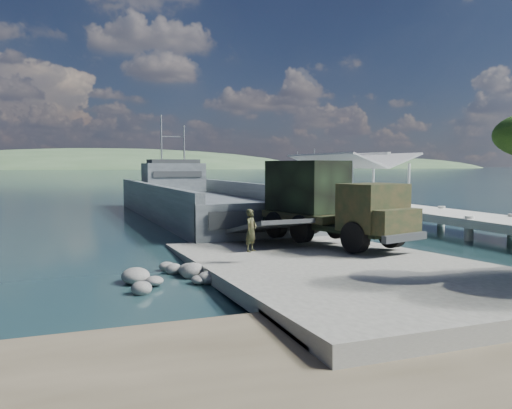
# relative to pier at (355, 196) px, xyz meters

# --- Properties ---
(ground) EXTENTS (1400.00, 1400.00, 0.00)m
(ground) POSITION_rel_pier_xyz_m (-13.00, -18.77, -1.60)
(ground) COLOR #173038
(ground) RESTS_ON ground
(boat_ramp) EXTENTS (10.00, 18.00, 0.50)m
(boat_ramp) POSITION_rel_pier_xyz_m (-13.00, -19.77, -1.35)
(boat_ramp) COLOR #65655C
(boat_ramp) RESTS_ON ground
(shoreline_rocks) EXTENTS (3.20, 5.60, 0.90)m
(shoreline_rocks) POSITION_rel_pier_xyz_m (-19.20, -18.27, -1.60)
(shoreline_rocks) COLOR #585956
(shoreline_rocks) RESTS_ON ground
(distant_headlands) EXTENTS (1000.00, 240.00, 48.00)m
(distant_headlands) POSITION_rel_pier_xyz_m (37.00, 541.23, -1.60)
(distant_headlands) COLOR #395635
(distant_headlands) RESTS_ON ground
(pier) EXTENTS (6.40, 44.00, 6.10)m
(pier) POSITION_rel_pier_xyz_m (0.00, 0.00, 0.00)
(pier) COLOR #A4A39A
(pier) RESTS_ON ground
(landing_craft) EXTENTS (9.54, 33.60, 9.90)m
(landing_craft) POSITION_rel_pier_xyz_m (-12.80, 2.82, -0.79)
(landing_craft) COLOR #42484E
(landing_craft) RESTS_ON ground
(military_truck) EXTENTS (4.67, 8.94, 3.98)m
(military_truck) POSITION_rel_pier_xyz_m (-10.86, -15.22, 0.88)
(military_truck) COLOR black
(military_truck) RESTS_ON boat_ramp
(soldier) EXTENTS (0.72, 0.70, 1.66)m
(soldier) POSITION_rel_pier_xyz_m (-16.04, -18.68, -0.27)
(soldier) COLOR black
(soldier) RESTS_ON boat_ramp
(sailboat_near) EXTENTS (2.52, 5.41, 6.35)m
(sailboat_near) POSITION_rel_pier_xyz_m (4.04, 15.46, -1.26)
(sailboat_near) COLOR #BEBEBE
(sailboat_near) RESTS_ON ground
(sailboat_far) EXTENTS (1.58, 5.06, 6.12)m
(sailboat_far) POSITION_rel_pier_xyz_m (4.00, 20.15, -1.27)
(sailboat_far) COLOR #BEBEBE
(sailboat_far) RESTS_ON ground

